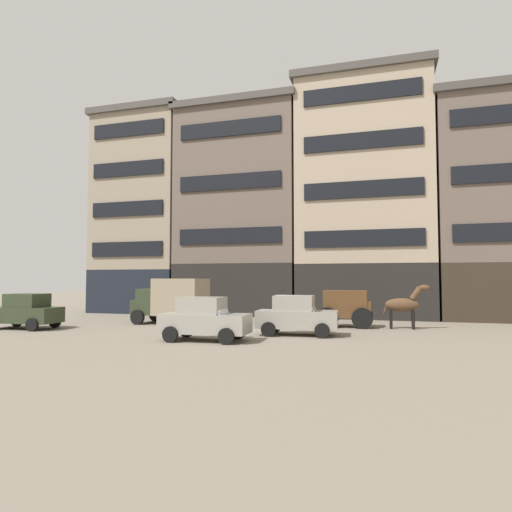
{
  "coord_description": "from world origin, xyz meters",
  "views": [
    {
      "loc": [
        5.28,
        -20.91,
        2.59
      ],
      "look_at": [
        -1.45,
        2.11,
        3.86
      ],
      "focal_mm": 30.79,
      "sensor_mm": 36.0,
      "label": 1
    }
  ],
  "objects": [
    {
      "name": "building_center_right",
      "position": [
        4.0,
        10.52,
        8.43
      ],
      "size": [
        9.45,
        5.95,
        16.78
      ],
      "color": "black",
      "rests_on": "ground_plane"
    },
    {
      "name": "sedan_parked_curb",
      "position": [
        1.34,
        -0.76,
        0.91
      ],
      "size": [
        3.8,
        2.06,
        1.83
      ],
      "color": "gray",
      "rests_on": "ground_plane"
    },
    {
      "name": "ground_plane",
      "position": [
        0.0,
        0.0,
        0.0
      ],
      "size": [
        120.0,
        120.0,
        0.0
      ],
      "primitive_type": "plane",
      "color": "slate"
    },
    {
      "name": "fire_hydrant_curbside",
      "position": [
        -8.7,
        6.28,
        0.43
      ],
      "size": [
        0.24,
        0.24,
        0.83
      ],
      "color": "maroon",
      "rests_on": "ground_plane"
    },
    {
      "name": "sedan_dark",
      "position": [
        -2.02,
        -3.68,
        0.91
      ],
      "size": [
        3.76,
        1.97,
        1.83
      ],
      "color": "gray",
      "rests_on": "ground_plane"
    },
    {
      "name": "building_far_left",
      "position": [
        -13.2,
        10.52,
        8.03
      ],
      "size": [
        7.58,
        5.95,
        15.97
      ],
      "color": "black",
      "rests_on": "ground_plane"
    },
    {
      "name": "building_far_right",
      "position": [
        12.68,
        10.53,
        7.38
      ],
      "size": [
        8.62,
        5.95,
        14.66
      ],
      "color": "#33281E",
      "rests_on": "ground_plane"
    },
    {
      "name": "cargo_wagon",
      "position": [
        3.29,
        3.31,
        1.15
      ],
      "size": [
        2.93,
        1.56,
        1.98
      ],
      "color": "brown",
      "rests_on": "ground_plane"
    },
    {
      "name": "building_center_left",
      "position": [
        -5.07,
        10.53,
        7.86
      ],
      "size": [
        9.39,
        5.95,
        15.63
      ],
      "color": "black",
      "rests_on": "ground_plane"
    },
    {
      "name": "draft_horse",
      "position": [
        6.24,
        3.31,
        1.27
      ],
      "size": [
        2.35,
        0.64,
        2.3
      ],
      "color": "#513823",
      "rests_on": "ground_plane"
    },
    {
      "name": "sedan_light",
      "position": [
        -12.76,
        -2.22,
        0.91
      ],
      "size": [
        3.78,
        2.02,
        1.83
      ],
      "color": "#2D3823",
      "rests_on": "ground_plane"
    },
    {
      "name": "delivery_truck_near",
      "position": [
        -6.56,
        2.17,
        1.42
      ],
      "size": [
        4.45,
        2.36,
        2.62
      ],
      "color": "#2D3823",
      "rests_on": "ground_plane"
    }
  ]
}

